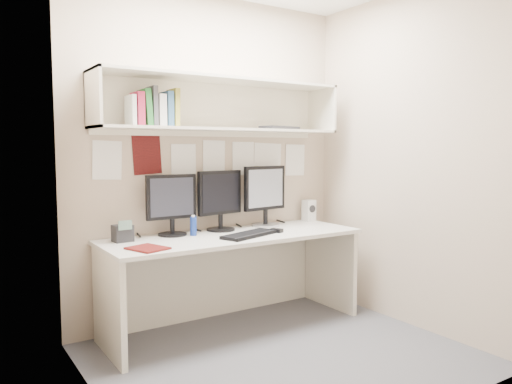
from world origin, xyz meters
TOP-DOWN VIEW (x-y plane):
  - floor at (0.00, 0.00)m, footprint 2.40×2.00m
  - wall_back at (0.00, 1.00)m, footprint 2.40×0.02m
  - wall_front at (0.00, -1.00)m, footprint 2.40×0.02m
  - wall_left at (-1.20, 0.00)m, footprint 0.02×2.00m
  - wall_right at (1.20, 0.00)m, footprint 0.02×2.00m
  - desk at (0.00, 0.65)m, footprint 2.00×0.70m
  - overhead_hutch at (0.00, 0.86)m, footprint 2.00×0.38m
  - pinned_papers at (0.00, 0.99)m, footprint 1.92×0.01m
  - monitor_left at (-0.41, 0.87)m, footprint 0.39×0.22m
  - monitor_center at (0.00, 0.87)m, footprint 0.41×0.23m
  - monitor_right at (0.44, 0.87)m, footprint 0.44×0.24m
  - keyboard at (0.06, 0.52)m, footprint 0.52×0.33m
  - mouse at (0.33, 0.54)m, footprint 0.09×0.11m
  - speaker at (0.94, 0.90)m, footprint 0.10×0.10m
  - blue_bottle at (-0.28, 0.77)m, footprint 0.05×0.05m
  - maroon_notebook at (-0.76, 0.46)m, footprint 0.27×0.29m
  - desk_phone at (-0.81, 0.82)m, footprint 0.14×0.13m
  - book_stack at (-0.56, 0.82)m, footprint 0.35×0.17m
  - hutch_tray at (0.52, 0.77)m, footprint 0.40×0.24m

SIDE VIEW (x-z plane):
  - floor at x=0.00m, z-range -0.01..0.01m
  - desk at x=0.00m, z-range 0.00..0.73m
  - maroon_notebook at x=-0.76m, z-range 0.73..0.74m
  - keyboard at x=0.06m, z-range 0.73..0.75m
  - mouse at x=0.33m, z-range 0.73..0.76m
  - desk_phone at x=-0.81m, z-range 0.71..0.87m
  - blue_bottle at x=-0.28m, z-range 0.73..0.88m
  - speaker at x=0.94m, z-range 0.73..0.92m
  - monitor_left at x=-0.41m, z-range 0.75..1.21m
  - monitor_center at x=0.00m, z-range 0.75..1.23m
  - monitor_right at x=0.44m, z-range 0.75..1.26m
  - pinned_papers at x=0.00m, z-range 1.01..1.49m
  - wall_back at x=0.00m, z-range 0.00..2.60m
  - wall_front at x=0.00m, z-range 0.00..2.60m
  - wall_left at x=-1.20m, z-range 0.00..2.60m
  - wall_right at x=1.20m, z-range 0.00..2.60m
  - hutch_tray at x=0.52m, z-range 1.54..1.57m
  - book_stack at x=-0.56m, z-range 1.52..1.81m
  - overhead_hutch at x=0.00m, z-range 1.52..1.92m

